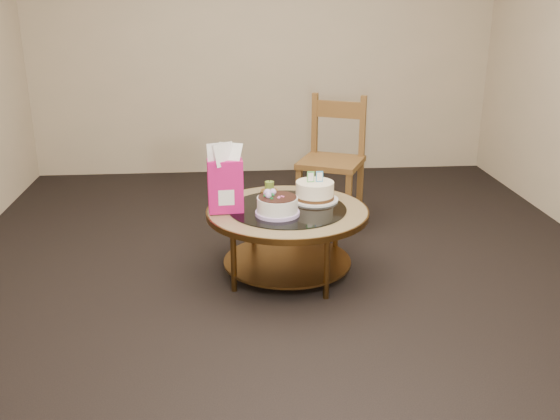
{
  "coord_description": "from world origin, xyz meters",
  "views": [
    {
      "loc": [
        -0.36,
        -3.67,
        1.74
      ],
      "look_at": [
        -0.05,
        0.02,
        0.44
      ],
      "focal_mm": 40.0,
      "sensor_mm": 36.0,
      "label": 1
    }
  ],
  "objects": [
    {
      "name": "ground",
      "position": [
        0.0,
        0.0,
        0.0
      ],
      "size": [
        5.0,
        5.0,
        0.0
      ],
      "primitive_type": "plane",
      "color": "black",
      "rests_on": "ground"
    },
    {
      "name": "room_walls",
      "position": [
        0.0,
        0.0,
        1.54
      ],
      "size": [
        4.52,
        5.02,
        2.61
      ],
      "color": "tan",
      "rests_on": "ground"
    },
    {
      "name": "coffee_table",
      "position": [
        0.0,
        -0.0,
        0.38
      ],
      "size": [
        1.02,
        1.02,
        0.46
      ],
      "color": "brown",
      "rests_on": "ground"
    },
    {
      "name": "decorated_cake",
      "position": [
        -0.07,
        -0.11,
        0.51
      ],
      "size": [
        0.27,
        0.27,
        0.16
      ],
      "rotation": [
        0.0,
        0.0,
        0.18
      ],
      "color": "#BC9DDE",
      "rests_on": "coffee_table"
    },
    {
      "name": "cream_cake",
      "position": [
        0.19,
        0.14,
        0.52
      ],
      "size": [
        0.31,
        0.31,
        0.19
      ],
      "rotation": [
        0.0,
        0.0,
        0.05
      ],
      "color": "white",
      "rests_on": "coffee_table"
    },
    {
      "name": "gift_bag",
      "position": [
        -0.38,
        -0.02,
        0.67
      ],
      "size": [
        0.22,
        0.17,
        0.42
      ],
      "rotation": [
        0.0,
        0.0,
        0.07
      ],
      "color": "#BF125E",
      "rests_on": "coffee_table"
    },
    {
      "name": "pillar_candle",
      "position": [
        -0.09,
        0.32,
        0.49
      ],
      "size": [
        0.13,
        0.13,
        0.09
      ],
      "rotation": [
        0.0,
        0.0,
        0.38
      ],
      "color": "#CDC054",
      "rests_on": "coffee_table"
    },
    {
      "name": "dining_chair",
      "position": [
        0.45,
        1.0,
        0.5
      ],
      "size": [
        0.6,
        0.6,
        0.99
      ],
      "rotation": [
        0.0,
        0.0,
        -0.43
      ],
      "color": "brown",
      "rests_on": "ground"
    }
  ]
}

